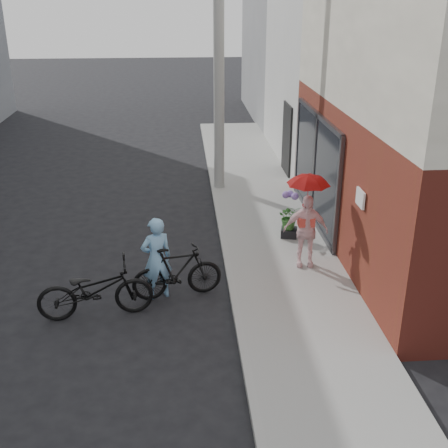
{
  "coord_description": "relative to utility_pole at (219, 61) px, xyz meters",
  "views": [
    {
      "loc": [
        0.09,
        -8.75,
        5.15
      ],
      "look_at": [
        0.84,
        0.94,
        1.1
      ],
      "focal_mm": 45.0,
      "sensor_mm": 36.0,
      "label": 1
    }
  ],
  "objects": [
    {
      "name": "ground",
      "position": [
        -1.1,
        -6.0,
        -3.5
      ],
      "size": [
        80.0,
        80.0,
        0.0
      ],
      "primitive_type": "plane",
      "color": "black",
      "rests_on": "ground"
    },
    {
      "name": "officer",
      "position": [
        -1.51,
        -5.77,
        -2.73
      ],
      "size": [
        0.66,
        0.55,
        1.55
      ],
      "primitive_type": "imported",
      "rotation": [
        0.0,
        0.0,
        3.5
      ],
      "color": "#7BB1DB",
      "rests_on": "ground"
    },
    {
      "name": "plaster_building",
      "position": [
        6.1,
        3.0,
        0.0
      ],
      "size": [
        8.0,
        6.0,
        7.0
      ],
      "primitive_type": "cube",
      "color": "silver",
      "rests_on": "ground"
    },
    {
      "name": "curb",
      "position": [
        -0.16,
        -4.0,
        -3.44
      ],
      "size": [
        0.12,
        24.0,
        0.12
      ],
      "primitive_type": "cube",
      "color": "#9E9E99",
      "rests_on": "ground"
    },
    {
      "name": "potted_plant",
      "position": [
        1.3,
        -3.53,
        -2.92
      ],
      "size": [
        0.5,
        0.43,
        0.56
      ],
      "primitive_type": "imported",
      "color": "#356D2B",
      "rests_on": "planter"
    },
    {
      "name": "bike_right",
      "position": [
        -1.16,
        -5.77,
        -3.01
      ],
      "size": [
        1.69,
        0.77,
        0.98
      ],
      "primitive_type": "imported",
      "rotation": [
        0.0,
        0.0,
        1.76
      ],
      "color": "black",
      "rests_on": "ground"
    },
    {
      "name": "sidewalk",
      "position": [
        1.0,
        -4.0,
        -3.44
      ],
      "size": [
        2.2,
        24.0,
        0.12
      ],
      "primitive_type": "cube",
      "color": "#999994",
      "rests_on": "ground"
    },
    {
      "name": "planter",
      "position": [
        1.3,
        -3.53,
        -3.29
      ],
      "size": [
        0.42,
        0.42,
        0.18
      ],
      "primitive_type": "cube",
      "rotation": [
        0.0,
        0.0,
        -0.23
      ],
      "color": "black",
      "rests_on": "sidewalk"
    },
    {
      "name": "parasol",
      "position": [
        1.34,
        -4.92,
        -1.58
      ],
      "size": [
        0.78,
        0.78,
        0.69
      ],
      "primitive_type": "imported",
      "color": "red",
      "rests_on": "kimono_woman"
    },
    {
      "name": "east_building_far",
      "position": [
        6.1,
        10.0,
        0.0
      ],
      "size": [
        8.0,
        8.0,
        7.0
      ],
      "primitive_type": "cube",
      "color": "slate",
      "rests_on": "ground"
    },
    {
      "name": "kimono_woman",
      "position": [
        1.34,
        -4.92,
        -2.65
      ],
      "size": [
        0.89,
        0.46,
        1.46
      ],
      "primitive_type": "imported",
      "rotation": [
        0.0,
        0.0,
        -0.13
      ],
      "color": "#FCD3D6",
      "rests_on": "sidewalk"
    },
    {
      "name": "utility_pole",
      "position": [
        0.0,
        0.0,
        0.0
      ],
      "size": [
        0.28,
        0.28,
        7.0
      ],
      "primitive_type": "cylinder",
      "color": "#9E9E99",
      "rests_on": "ground"
    },
    {
      "name": "bike_left",
      "position": [
        -2.53,
        -6.34,
        -2.99
      ],
      "size": [
        2.0,
        0.92,
        1.01
      ],
      "primitive_type": "imported",
      "rotation": [
        0.0,
        0.0,
        1.71
      ],
      "color": "black",
      "rests_on": "ground"
    }
  ]
}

